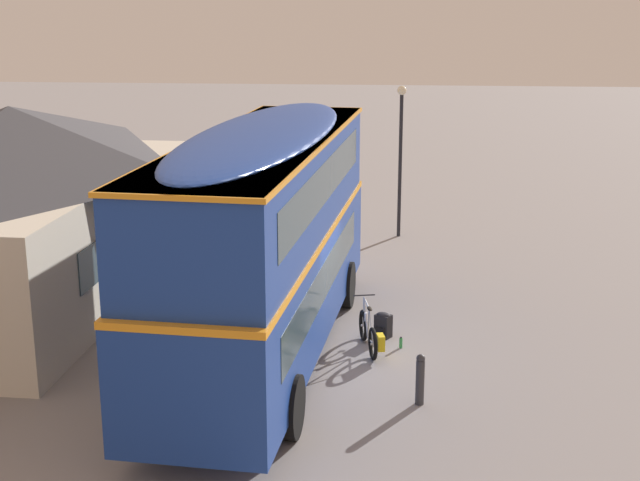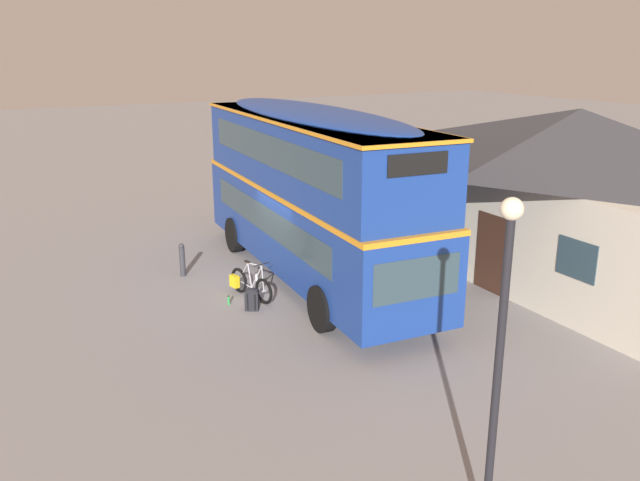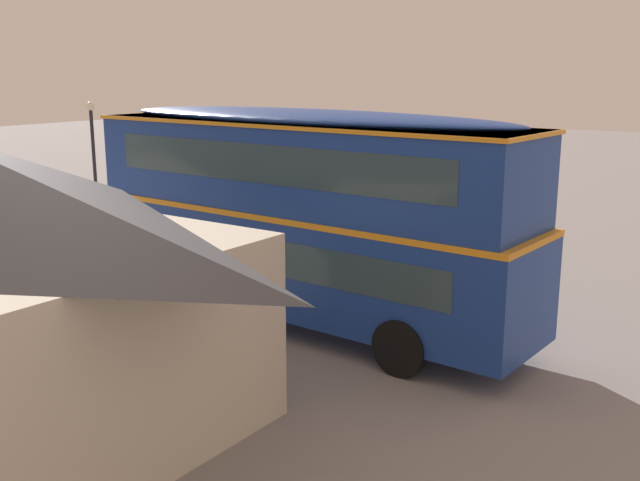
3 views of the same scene
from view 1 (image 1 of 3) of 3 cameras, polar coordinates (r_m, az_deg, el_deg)
name	(u,v)px [view 1 (image 1 of 3)]	position (r m, az deg, el deg)	size (l,w,h in m)	color
ground_plane	(318,351)	(18.71, -0.10, -7.13)	(120.00, 120.00, 0.00)	gray
double_decker_bus	(265,232)	(17.66, -3.53, 0.53)	(10.95, 3.37, 4.79)	black
touring_bicycle	(370,334)	(18.65, 3.20, -6.00)	(1.73, 0.71, 1.06)	black
backpack_on_ground	(383,325)	(19.42, 4.08, -5.40)	(0.39, 0.41, 0.56)	black
water_bottle_green_metal	(401,343)	(18.93, 5.21, -6.55)	(0.07, 0.07, 0.25)	green
pub_building	(17,202)	(22.57, -18.87, 2.36)	(11.64, 6.30, 4.71)	beige
street_lamp	(401,145)	(27.14, 5.19, 6.14)	(0.28, 0.28, 4.63)	black
kerb_bollard	(420,379)	(16.32, 6.44, -8.80)	(0.16, 0.16, 0.97)	#333338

